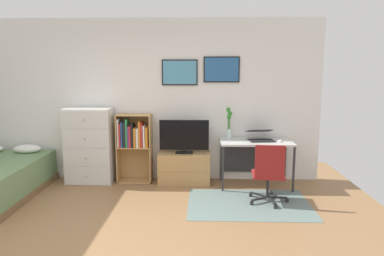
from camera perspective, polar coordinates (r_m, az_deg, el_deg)
ground_plane at (r=4.12m, az=-14.67°, el=-17.70°), size 7.20×7.20×0.00m
wall_back_with_posters at (r=6.06m, az=-8.58°, el=4.48°), size 6.12×0.09×2.70m
area_rug at (r=5.13m, az=9.14°, el=-11.95°), size 1.70×1.20×0.01m
dresser at (r=6.09m, az=-16.16°, el=-2.74°), size 0.76×0.46×1.25m
bookshelf at (r=5.95m, az=-9.30°, el=-2.09°), size 0.57×0.30×1.14m
tv_stand at (r=5.91m, az=-1.25°, el=-6.42°), size 0.85×0.41×0.51m
television at (r=5.77m, az=-1.28°, el=-1.41°), size 0.81×0.16×0.55m
desk at (r=5.84m, az=10.13°, el=-3.16°), size 1.14×0.64×0.74m
office_chair at (r=5.04m, az=12.26°, el=-6.97°), size 0.57×0.58×0.86m
laptop at (r=5.81m, az=10.97°, el=-1.26°), size 0.44×0.47×0.17m
computer_mouse at (r=5.73m, az=14.00°, el=-2.02°), size 0.06×0.10×0.03m
bamboo_vase at (r=5.85m, az=5.99°, el=0.54°), size 0.10×0.10×0.51m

